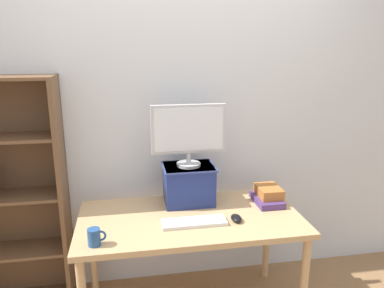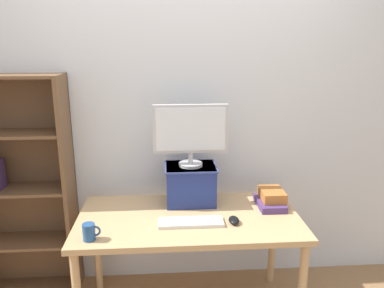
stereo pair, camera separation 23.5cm
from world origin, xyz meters
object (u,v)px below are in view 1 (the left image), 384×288
bookshelf_unit (7,195)px  coffee_mug (95,237)px  desk (190,227)px  riser_box (189,183)px  book_stack (268,195)px  computer_monitor (189,132)px  computer_mouse (236,218)px  keyboard (194,222)px

bookshelf_unit → coffee_mug: (0.61, -0.61, -0.04)m
desk → riser_box: bearing=83.0°
bookshelf_unit → book_stack: 1.77m
computer_monitor → riser_box: bearing=90.0°
riser_box → computer_mouse: bearing=-53.8°
computer_monitor → book_stack: (0.54, -0.10, -0.45)m
riser_box → coffee_mug: bearing=-141.4°
book_stack → coffee_mug: (-1.14, -0.38, -0.00)m
desk → computer_mouse: computer_mouse is taller
book_stack → coffee_mug: bearing=-161.5°
bookshelf_unit → computer_mouse: bookshelf_unit is taller
riser_box → keyboard: (-0.02, -0.33, -0.13)m
desk → computer_monitor: size_ratio=2.85×
computer_mouse → coffee_mug: bearing=-170.2°
riser_box → book_stack: riser_box is taller
computer_monitor → keyboard: (-0.02, -0.33, -0.49)m
computer_monitor → keyboard: bearing=-93.7°
riser_box → coffee_mug: riser_box is taller
desk → riser_box: riser_box is taller
riser_box → computer_mouse: size_ratio=3.36×
desk → computer_monitor: bearing=82.9°
desk → coffee_mug: bearing=-155.7°
bookshelf_unit → computer_mouse: size_ratio=15.36×
riser_box → book_stack: bearing=-10.3°
bookshelf_unit → computer_mouse: bearing=-17.6°
riser_box → keyboard: 0.35m
bookshelf_unit → keyboard: (1.19, -0.46, -0.08)m
bookshelf_unit → coffee_mug: bookshelf_unit is taller
riser_box → computer_mouse: (0.24, -0.33, -0.12)m
computer_monitor → book_stack: computer_monitor is taller
desk → book_stack: size_ratio=5.35×
computer_monitor → computer_mouse: bearing=-53.7°
book_stack → computer_mouse: bearing=-141.4°
computer_mouse → coffee_mug: coffee_mug is taller
desk → keyboard: keyboard is taller
bookshelf_unit → computer_mouse: (1.46, -0.46, -0.07)m
desk → keyboard: (0.01, -0.11, 0.09)m
riser_box → computer_monitor: 0.36m
computer_monitor → keyboard: size_ratio=1.25×
computer_monitor → coffee_mug: bearing=-141.5°
book_stack → coffee_mug: size_ratio=2.60×
desk → book_stack: book_stack is taller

